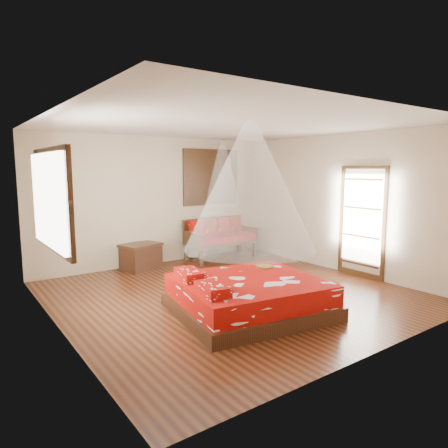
% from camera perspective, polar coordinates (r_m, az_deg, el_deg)
% --- Properties ---
extents(room, '(5.54, 5.54, 2.84)m').
position_cam_1_polar(room, '(6.59, 1.01, 1.79)').
color(room, black).
rests_on(room, ground).
extents(bed, '(2.35, 2.19, 0.64)m').
position_cam_1_polar(bed, '(5.95, 3.42, -10.24)').
color(bed, black).
rests_on(bed, floor).
extents(daybed, '(1.67, 0.74, 0.94)m').
position_cam_1_polar(daybed, '(9.45, -0.66, -1.73)').
color(daybed, black).
rests_on(daybed, floor).
extents(storage_chest, '(0.92, 0.77, 0.54)m').
position_cam_1_polar(storage_chest, '(8.61, -11.79, -4.52)').
color(storage_chest, black).
rests_on(storage_chest, floor).
extents(shutter_panel, '(1.52, 0.06, 1.32)m').
position_cam_1_polar(shutter_panel, '(9.60, -1.85, 6.70)').
color(shutter_panel, black).
rests_on(shutter_panel, wall_back).
extents(window_left, '(0.10, 1.74, 1.34)m').
position_cam_1_polar(window_left, '(5.60, -23.18, 3.16)').
color(window_left, black).
rests_on(window_left, wall_left).
extents(glazed_door, '(0.08, 1.02, 2.16)m').
position_cam_1_polar(glazed_door, '(8.17, 19.10, 0.21)').
color(glazed_door, black).
rests_on(glazed_door, floor).
extents(wine_tray, '(0.28, 0.28, 0.22)m').
position_cam_1_polar(wine_tray, '(6.58, 5.88, -5.68)').
color(wine_tray, brown).
rests_on(wine_tray, bed).
extents(mosquito_net_main, '(1.88, 1.88, 1.80)m').
position_cam_1_polar(mosquito_net_main, '(5.66, 3.72, 5.34)').
color(mosquito_net_main, white).
rests_on(mosquito_net_main, ceiling).
extents(mosquito_net_daybed, '(0.83, 0.83, 1.50)m').
position_cam_1_polar(mosquito_net_daybed, '(9.21, -0.22, 7.28)').
color(mosquito_net_daybed, white).
rests_on(mosquito_net_daybed, ceiling).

